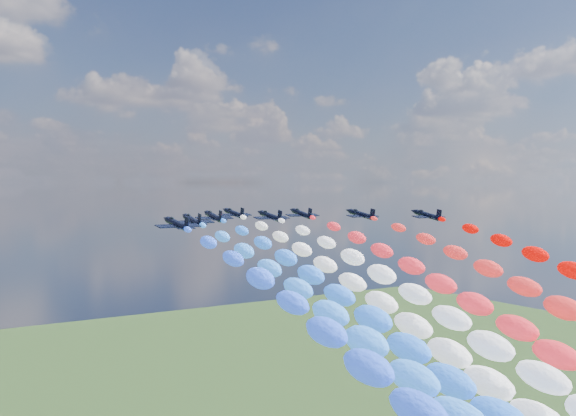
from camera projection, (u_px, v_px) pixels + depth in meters
jet_0 at (177, 224)px, 126.32m from camera, size 8.83×11.75×4.22m
trail_0 at (395, 413)px, 76.86m from camera, size 5.80×115.70×40.39m
jet_1 at (192, 220)px, 138.82m from camera, size 9.01×11.88×4.22m
trail_1 at (388, 380)px, 89.37m from camera, size 5.80×115.70×40.39m
jet_2 at (214, 216)px, 154.73m from camera, size 9.04×11.90×4.22m
trail_2 at (390, 351)px, 105.27m from camera, size 5.80×115.70×40.39m
jet_3 at (270, 216)px, 155.51m from camera, size 8.51×11.53×4.22m
trail_3 at (472, 349)px, 106.05m from camera, size 5.80×115.70×40.39m
jet_4 at (234, 213)px, 170.14m from camera, size 8.66×11.63×4.22m
trail_4 at (396, 329)px, 120.68m from camera, size 5.80×115.70×40.39m
jet_5 at (302, 214)px, 168.22m from camera, size 8.81×11.74×4.22m
trail_5 at (494, 332)px, 118.76m from camera, size 5.80×115.70×40.39m
jet_6 at (361, 214)px, 164.23m from camera, size 8.94×11.83×4.22m
jet_7 at (427, 215)px, 160.62m from camera, size 8.59×11.59×4.22m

